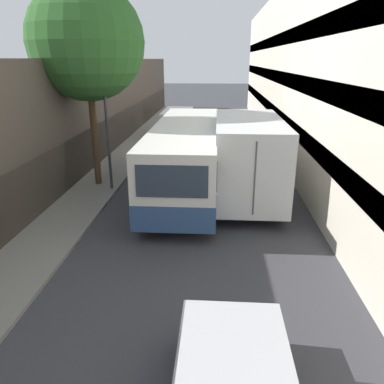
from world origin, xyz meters
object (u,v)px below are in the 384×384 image
at_px(bus, 186,156).
at_px(street_lamp, 102,55).
at_px(box_truck, 246,154).
at_px(street_tree_left, 86,42).
at_px(panel_van, 178,122).

bearing_deg(bus, street_lamp, -174.62).
height_order(bus, box_truck, box_truck).
xyz_separation_m(bus, street_tree_left, (-3.92, 0.31, 4.41)).
bearing_deg(box_truck, street_tree_left, 175.06).
bearing_deg(bus, street_tree_left, 175.44).
bearing_deg(panel_van, box_truck, -71.45).
xyz_separation_m(box_truck, street_tree_left, (-6.36, 0.55, 4.22)).
xyz_separation_m(bus, street_lamp, (-3.17, -0.30, 3.94)).
height_order(bus, street_lamp, street_lamp).
relative_size(panel_van, street_lamp, 0.58).
bearing_deg(bus, box_truck, -5.54).
distance_m(box_truck, street_tree_left, 7.65).
bearing_deg(box_truck, panel_van, 108.55).
xyz_separation_m(bus, box_truck, (2.44, -0.24, 0.19)).
xyz_separation_m(panel_van, street_tree_left, (-2.33, -11.47, 4.86)).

